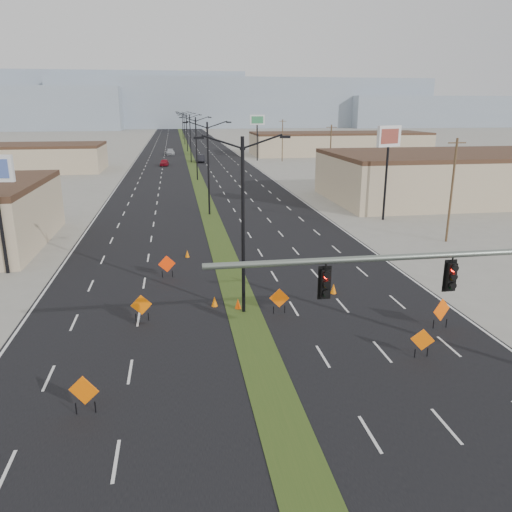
{
  "coord_description": "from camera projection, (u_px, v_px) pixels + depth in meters",
  "views": [
    {
      "loc": [
        -3.58,
        -14.7,
        11.45
      ],
      "look_at": [
        0.82,
        12.61,
        3.2
      ],
      "focal_mm": 35.0,
      "sensor_mm": 36.0,
      "label": 1
    }
  ],
  "objects": [
    {
      "name": "pole_sign_east_near",
      "position": [
        389.0,
        143.0,
        50.78
      ],
      "size": [
        3.02,
        1.66,
        9.72
      ],
      "rotation": [
        0.0,
        0.0,
        0.44
      ],
      "color": "black",
      "rests_on": "ground"
    },
    {
      "name": "construction_sign_0",
      "position": [
        141.0,
        306.0,
        27.59
      ],
      "size": [
        1.17,
        0.14,
        1.56
      ],
      "rotation": [
        0.0,
        0.0,
        0.08
      ],
      "color": "#E26004",
      "rests_on": "ground"
    },
    {
      "name": "streetlight_1",
      "position": [
        208.0,
        166.0,
        54.02
      ],
      "size": [
        5.15,
        0.24,
        10.02
      ],
      "color": "black",
      "rests_on": "ground"
    },
    {
      "name": "utility_pole_0",
      "position": [
        452.0,
        189.0,
        43.1
      ],
      "size": [
        1.6,
        0.2,
        9.0
      ],
      "color": "#4C3823",
      "rests_on": "ground"
    },
    {
      "name": "streetlight_3",
      "position": [
        190.0,
        137.0,
        107.0
      ],
      "size": [
        5.15,
        0.24,
        10.02
      ],
      "color": "black",
      "rests_on": "ground"
    },
    {
      "name": "construction_sign_1",
      "position": [
        84.0,
        392.0,
        19.15
      ],
      "size": [
        1.2,
        0.38,
        1.65
      ],
      "rotation": [
        0.0,
        0.0,
        -0.28
      ],
      "color": "#E85D04",
      "rests_on": "ground"
    },
    {
      "name": "construction_sign_5",
      "position": [
        422.0,
        341.0,
        23.58
      ],
      "size": [
        1.03,
        0.45,
        1.46
      ],
      "rotation": [
        0.0,
        0.0,
        -0.38
      ],
      "color": "#FF6505",
      "rests_on": "ground"
    },
    {
      "name": "streetlight_6",
      "position": [
        183.0,
        124.0,
        186.47
      ],
      "size": [
        5.15,
        0.24,
        10.02
      ],
      "color": "black",
      "rests_on": "ground"
    },
    {
      "name": "cone_0",
      "position": [
        238.0,
        304.0,
        29.43
      ],
      "size": [
        0.39,
        0.39,
        0.64
      ],
      "primitive_type": "cone",
      "rotation": [
        0.0,
        0.0,
        -0.01
      ],
      "color": "#FF4C05",
      "rests_on": "ground"
    },
    {
      "name": "mesa_backdrop",
      "position": [
        129.0,
        100.0,
        311.31
      ],
      "size": [
        140.0,
        50.0,
        32.0
      ],
      "primitive_type": "cube",
      "color": "#8A99AC",
      "rests_on": "ground"
    },
    {
      "name": "streetlight_5",
      "position": [
        184.0,
        127.0,
        159.98
      ],
      "size": [
        5.15,
        0.24,
        10.02
      ],
      "color": "black",
      "rests_on": "ground"
    },
    {
      "name": "construction_sign_3",
      "position": [
        279.0,
        299.0,
        28.64
      ],
      "size": [
        1.14,
        0.24,
        1.53
      ],
      "rotation": [
        0.0,
        0.0,
        -0.17
      ],
      "color": "#F05A05",
      "rests_on": "ground"
    },
    {
      "name": "signal_mast",
      "position": [
        493.0,
        284.0,
        19.56
      ],
      "size": [
        16.3,
        0.6,
        8.0
      ],
      "color": "slate",
      "rests_on": "ground"
    },
    {
      "name": "building_sw_far",
      "position": [
        20.0,
        159.0,
        92.61
      ],
      "size": [
        30.0,
        14.0,
        4.5
      ],
      "primitive_type": "cube",
      "color": "tan",
      "rests_on": "ground"
    },
    {
      "name": "building_se_near",
      "position": [
        468.0,
        177.0,
        64.71
      ],
      "size": [
        36.0,
        18.0,
        5.5
      ],
      "primitive_type": "cube",
      "color": "tan",
      "rests_on": "ground"
    },
    {
      "name": "mesa_center",
      "position": [
        244.0,
        103.0,
        303.66
      ],
      "size": [
        220.0,
        50.0,
        28.0
      ],
      "primitive_type": "cube",
      "color": "#8A99AC",
      "rests_on": "ground"
    },
    {
      "name": "ground",
      "position": [
        290.0,
        443.0,
        17.73
      ],
      "size": [
        600.0,
        600.0,
        0.0
      ],
      "primitive_type": "plane",
      "color": "gray",
      "rests_on": "ground"
    },
    {
      "name": "mesa_east",
      "position": [
        464.0,
        112.0,
        317.01
      ],
      "size": [
        160.0,
        50.0,
        18.0
      ],
      "primitive_type": "cube",
      "color": "#8A99AC",
      "rests_on": "ground"
    },
    {
      "name": "building_se_far",
      "position": [
        339.0,
        144.0,
        126.88
      ],
      "size": [
        44.0,
        16.0,
        5.0
      ],
      "primitive_type": "cube",
      "color": "tan",
      "rests_on": "ground"
    },
    {
      "name": "car_far",
      "position": [
        170.0,
        152.0,
        125.11
      ],
      "size": [
        2.2,
        5.01,
        1.43
      ],
      "primitive_type": "imported",
      "rotation": [
        0.0,
        0.0,
        0.04
      ],
      "color": "#ACB0B6",
      "rests_on": "ground"
    },
    {
      "name": "streetlight_4",
      "position": [
        187.0,
        131.0,
        133.49
      ],
      "size": [
        5.15,
        0.24,
        10.02
      ],
      "color": "black",
      "rests_on": "ground"
    },
    {
      "name": "construction_sign_4",
      "position": [
        441.0,
        311.0,
        26.67
      ],
      "size": [
        1.2,
        0.53,
        1.71
      ],
      "rotation": [
        0.0,
        0.0,
        0.4
      ],
      "color": "#FB5505",
      "rests_on": "ground"
    },
    {
      "name": "car_mid",
      "position": [
        200.0,
        158.0,
        108.68
      ],
      "size": [
        1.76,
        4.86,
        1.59
      ],
      "primitive_type": "imported",
      "rotation": [
        0.0,
        0.0,
        0.01
      ],
      "color": "black",
      "rests_on": "ground"
    },
    {
      "name": "streetlight_2",
      "position": [
        196.0,
        146.0,
        80.51
      ],
      "size": [
        5.15,
        0.24,
        10.02
      ],
      "color": "black",
      "rests_on": "ground"
    },
    {
      "name": "utility_pole_3",
      "position": [
        257.0,
        132.0,
        142.43
      ],
      "size": [
        1.6,
        0.2,
        9.0
      ],
      "color": "#4C3823",
      "rests_on": "ground"
    },
    {
      "name": "utility_pole_1",
      "position": [
        330.0,
        154.0,
        76.21
      ],
      "size": [
        1.6,
        0.2,
        9.0
      ],
      "color": "#4C3823",
      "rests_on": "ground"
    },
    {
      "name": "car_left",
      "position": [
        164.0,
        163.0,
        101.89
      ],
      "size": [
        1.91,
        4.02,
        1.33
      ],
      "primitive_type": "imported",
      "rotation": [
        0.0,
        0.0,
        -0.09
      ],
      "color": "maroon",
      "rests_on": "ground"
    },
    {
      "name": "construction_sign_2",
      "position": [
        167.0,
        265.0,
        34.76
      ],
      "size": [
        1.19,
        0.2,
        1.59
      ],
      "rotation": [
        0.0,
        0.0,
        0.13
      ],
      "color": "#FF3505",
      "rests_on": "ground"
    },
    {
      "name": "road_surface",
      "position": [
        191.0,
        161.0,
        112.33
      ],
      "size": [
        25.0,
        400.0,
        0.02
      ],
      "primitive_type": "cube",
      "color": "black",
      "rests_on": "ground"
    },
    {
      "name": "cone_1",
      "position": [
        215.0,
        301.0,
        29.82
      ],
      "size": [
        0.48,
        0.48,
        0.64
      ],
      "primitive_type": "cone",
      "rotation": [
        0.0,
        0.0,
        0.29
      ],
      "color": "#DE6604",
      "rests_on": "ground"
    },
    {
      "name": "pole_sign_east_far",
      "position": [
        257.0,
        123.0,
        109.84
      ],
      "size": [
        3.25,
        0.54,
        9.94
      ],
      "rotation": [
        0.0,
        0.0,
        -0.05
      ],
      "color": "black",
      "rests_on": "ground"
    },
    {
      "name": "cone_2",
      "position": [
        333.0,
        289.0,
        31.88
      ],
      "size": [
        0.44,
        0.44,
        0.67
      ],
      "primitive_type": "cone",
      "rotation": [
        0.0,
        0.0,
        -0.11
      ],
      "color": "orange",
      "rests_on": "ground"
    },
    {
      "name": "streetlight_0",
      "position": [
        243.0,
        221.0,
        27.53
      ],
      "size": [
        5.15,
        0.24,
        10.02
      ],
      "color": "black",
      "rests_on": "ground"
    },
    {
      "name": "median_strip",
      "position": [
        191.0,
        161.0,
        112.33
      ],
      "size": [
        2.0,
        400.0,
        0.04
      ],
      "primitive_type": "cube",
      "color": "#2F4819",
      "rests_on": "ground"
    },
    {
      "name": "cone_3",
      "position": [
        187.0,
        254.0,
        39.63
      ],
      "size": [
        0.45,
        0.45,
        0.58
      ],
      "primitive_type": "cone",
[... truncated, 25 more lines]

